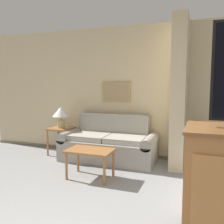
% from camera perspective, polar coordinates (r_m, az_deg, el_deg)
% --- Properties ---
extents(wall_back, '(7.21, 0.16, 2.60)m').
position_cam_1_polar(wall_back, '(5.01, 6.85, 4.47)').
color(wall_back, '#CCB78E').
rests_on(wall_back, ground_plane).
extents(wall_partition_pillar, '(0.24, 0.71, 2.60)m').
position_cam_1_polar(wall_partition_pillar, '(4.48, 15.18, 4.14)').
color(wall_partition_pillar, '#CCB78E').
rests_on(wall_partition_pillar, ground_plane).
extents(couch, '(1.81, 0.84, 0.87)m').
position_cam_1_polar(couch, '(4.84, -0.60, -7.37)').
color(couch, gray).
rests_on(couch, ground_plane).
extents(coffee_table, '(0.71, 0.46, 0.45)m').
position_cam_1_polar(coffee_table, '(3.93, -5.02, -9.40)').
color(coffee_table, '#996033').
rests_on(coffee_table, ground_plane).
extents(side_table, '(0.47, 0.47, 0.56)m').
position_cam_1_polar(side_table, '(5.30, -11.51, -4.50)').
color(side_table, '#996033').
rests_on(side_table, ground_plane).
extents(table_lamp, '(0.34, 0.34, 0.44)m').
position_cam_1_polar(table_lamp, '(5.24, -11.61, -0.28)').
color(table_lamp, tan).
rests_on(table_lamp, side_table).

